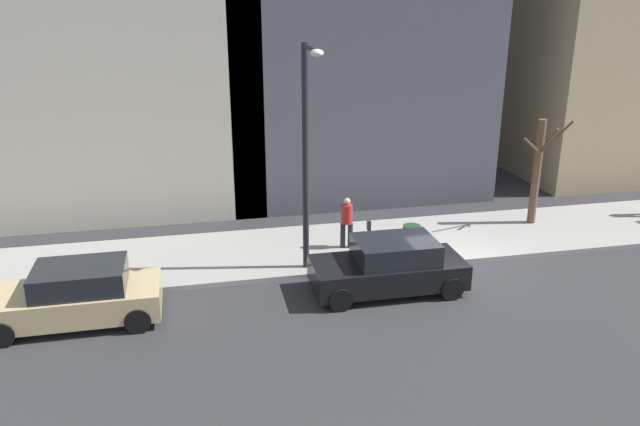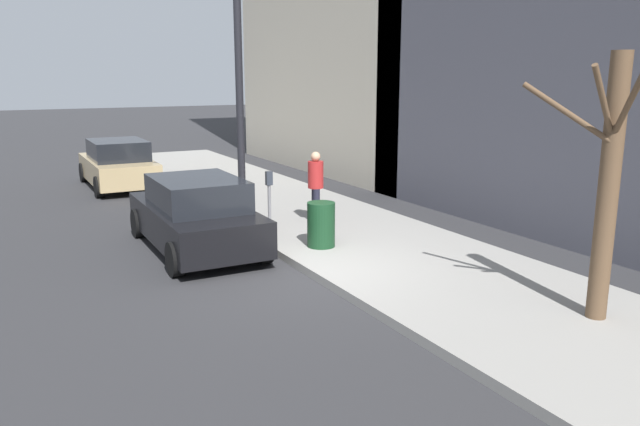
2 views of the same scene
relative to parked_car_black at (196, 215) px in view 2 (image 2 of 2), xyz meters
name	(u,v)px [view 2 (image 2 of 2)]	position (x,y,z in m)	size (l,w,h in m)	color
ground_plane	(306,275)	(1.23, -2.55, -0.74)	(120.00, 120.00, 0.00)	#2B2B2D
sidewalk	(398,256)	(3.23, -2.55, -0.66)	(4.00, 36.00, 0.15)	gray
parked_car_black	(196,215)	(0.00, 0.00, 0.00)	(1.95, 4.21, 1.52)	black
parked_car_tan	(118,165)	(-0.02, 8.21, 0.00)	(1.92, 4.20, 1.52)	tan
parking_meter	(269,195)	(1.68, 0.12, 0.24)	(0.14, 0.10, 1.35)	slate
streetlamp	(228,53)	(1.51, 2.01, 3.28)	(1.97, 0.32, 6.50)	black
bare_tree	(608,183)	(3.80, -6.57, 1.36)	(0.88, 1.90, 3.74)	brown
trash_bin	(321,225)	(2.13, -1.43, -0.14)	(0.56, 0.56, 0.90)	#14381E
pedestrian_midblock	(316,183)	(2.99, 0.45, 0.35)	(0.36, 0.39, 1.66)	#1E1E2D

